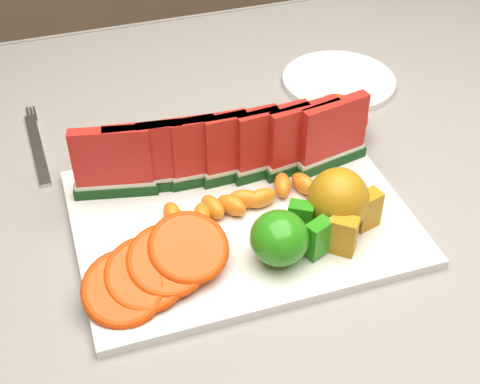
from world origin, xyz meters
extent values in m
cube|color=#522819|center=(0.00, 0.00, 0.73)|extent=(1.40, 0.90, 0.03)
cube|color=#522819|center=(0.64, 0.39, 0.36)|extent=(0.06, 0.06, 0.72)
cube|color=gray|center=(0.00, 0.00, 0.75)|extent=(1.52, 1.02, 0.01)
cube|color=gray|center=(0.00, 0.51, 0.66)|extent=(1.52, 0.01, 0.20)
cube|color=silver|center=(-0.02, -0.05, 0.76)|extent=(0.40, 0.30, 0.01)
ellipsoid|color=#227F17|center=(-0.01, -0.13, 0.80)|extent=(0.07, 0.07, 0.06)
cube|color=#227F17|center=(0.04, -0.14, 0.80)|extent=(0.03, 0.03, 0.05)
cube|color=beige|center=(0.04, -0.14, 0.80)|extent=(0.03, 0.01, 0.04)
cube|color=#227F17|center=(0.03, -0.10, 0.80)|extent=(0.03, 0.03, 0.05)
cube|color=beige|center=(0.04, -0.10, 0.80)|extent=(0.02, 0.02, 0.04)
ellipsoid|color=#AF881E|center=(0.08, -0.10, 0.81)|extent=(0.09, 0.09, 0.08)
cube|color=#AF881E|center=(0.07, -0.14, 0.79)|extent=(0.04, 0.03, 0.05)
cube|color=#AF881E|center=(0.11, -0.11, 0.79)|extent=(0.03, 0.03, 0.05)
cylinder|color=silver|center=(0.23, 0.21, 0.76)|extent=(0.22, 0.22, 0.01)
cube|color=silver|center=(-0.25, 0.18, 0.76)|extent=(0.02, 0.17, 0.00)
cube|color=silver|center=(-0.25, 0.27, 0.76)|extent=(0.00, 0.04, 0.00)
cube|color=silver|center=(-0.25, 0.27, 0.76)|extent=(0.00, 0.04, 0.00)
cube|color=silver|center=(-0.24, 0.27, 0.76)|extent=(0.00, 0.04, 0.00)
cube|color=#09350A|center=(-0.16, 0.04, 0.78)|extent=(0.11, 0.04, 0.01)
cube|color=silver|center=(-0.16, 0.04, 0.79)|extent=(0.10, 0.04, 0.01)
cube|color=red|center=(-0.16, 0.04, 0.83)|extent=(0.10, 0.04, 0.08)
cube|color=#09350A|center=(-0.12, 0.03, 0.78)|extent=(0.11, 0.04, 0.01)
cube|color=silver|center=(-0.12, 0.03, 0.79)|extent=(0.10, 0.03, 0.01)
cube|color=red|center=(-0.12, 0.03, 0.83)|extent=(0.10, 0.03, 0.08)
cube|color=#09350A|center=(-0.08, 0.03, 0.78)|extent=(0.11, 0.03, 0.01)
cube|color=silver|center=(-0.08, 0.03, 0.79)|extent=(0.10, 0.03, 0.01)
cube|color=red|center=(-0.08, 0.03, 0.83)|extent=(0.10, 0.02, 0.08)
cube|color=#09350A|center=(-0.04, 0.03, 0.78)|extent=(0.11, 0.02, 0.01)
cube|color=silver|center=(-0.04, 0.03, 0.79)|extent=(0.10, 0.02, 0.01)
cube|color=red|center=(-0.04, 0.03, 0.83)|extent=(0.10, 0.02, 0.08)
cube|color=#09350A|center=(0.00, 0.02, 0.78)|extent=(0.11, 0.02, 0.01)
cube|color=silver|center=(0.00, 0.02, 0.79)|extent=(0.10, 0.02, 0.01)
cube|color=red|center=(0.00, 0.02, 0.83)|extent=(0.10, 0.02, 0.08)
cube|color=#09350A|center=(0.04, 0.02, 0.78)|extent=(0.11, 0.03, 0.01)
cube|color=silver|center=(0.04, 0.02, 0.79)|extent=(0.10, 0.03, 0.01)
cube|color=red|center=(0.04, 0.02, 0.83)|extent=(0.10, 0.02, 0.08)
cube|color=#09350A|center=(0.08, 0.01, 0.78)|extent=(0.11, 0.04, 0.01)
cube|color=silver|center=(0.08, 0.01, 0.79)|extent=(0.10, 0.03, 0.01)
cube|color=red|center=(0.08, 0.01, 0.83)|extent=(0.10, 0.03, 0.08)
cube|color=#09350A|center=(0.12, 0.01, 0.78)|extent=(0.11, 0.04, 0.01)
cube|color=silver|center=(0.12, 0.01, 0.79)|extent=(0.10, 0.04, 0.01)
cube|color=red|center=(0.12, 0.01, 0.83)|extent=(0.10, 0.04, 0.08)
cylinder|color=red|center=(-0.18, -0.14, 0.79)|extent=(0.10, 0.09, 0.04)
torus|color=#BD3B00|center=(-0.18, -0.14, 0.79)|extent=(0.11, 0.11, 0.04)
cylinder|color=red|center=(-0.16, -0.13, 0.79)|extent=(0.09, 0.09, 0.04)
torus|color=#BD3B00|center=(-0.16, -0.13, 0.79)|extent=(0.10, 0.10, 0.04)
cylinder|color=red|center=(-0.13, -0.12, 0.80)|extent=(0.08, 0.08, 0.04)
torus|color=#BD3B00|center=(-0.13, -0.12, 0.80)|extent=(0.09, 0.09, 0.04)
cylinder|color=red|center=(-0.11, -0.11, 0.80)|extent=(0.09, 0.09, 0.04)
torus|color=#BD3B00|center=(-0.11, -0.11, 0.80)|extent=(0.10, 0.10, 0.04)
cylinder|color=red|center=(-0.13, 0.07, 0.78)|extent=(0.07, 0.07, 0.03)
torus|color=#BD3B00|center=(-0.13, 0.07, 0.78)|extent=(0.08, 0.07, 0.03)
cylinder|color=red|center=(-0.08, 0.07, 0.79)|extent=(0.07, 0.07, 0.03)
torus|color=#BD3B00|center=(-0.08, 0.07, 0.79)|extent=(0.08, 0.08, 0.03)
cylinder|color=red|center=(-0.03, 0.07, 0.79)|extent=(0.08, 0.08, 0.03)
torus|color=#BD3B00|center=(-0.03, 0.07, 0.79)|extent=(0.09, 0.09, 0.03)
cylinder|color=red|center=(0.02, 0.07, 0.79)|extent=(0.08, 0.08, 0.03)
torus|color=#BD3B00|center=(0.02, 0.07, 0.79)|extent=(0.09, 0.09, 0.03)
cylinder|color=red|center=(0.07, 0.07, 0.80)|extent=(0.09, 0.09, 0.03)
torus|color=#BD3B00|center=(0.07, 0.07, 0.80)|extent=(0.10, 0.10, 0.03)
cylinder|color=red|center=(0.11, 0.07, 0.80)|extent=(0.09, 0.09, 0.03)
torus|color=#BD3B00|center=(0.11, 0.07, 0.80)|extent=(0.10, 0.10, 0.03)
cylinder|color=red|center=(0.16, 0.07, 0.80)|extent=(0.09, 0.09, 0.03)
torus|color=#BD3B00|center=(0.16, 0.07, 0.80)|extent=(0.10, 0.10, 0.03)
ellipsoid|color=#FF5818|center=(-0.11, -0.04, 0.78)|extent=(0.02, 0.04, 0.03)
ellipsoid|color=#FF5818|center=(-0.07, -0.05, 0.78)|extent=(0.03, 0.04, 0.03)
ellipsoid|color=#FF5818|center=(-0.06, -0.04, 0.78)|extent=(0.03, 0.04, 0.03)
ellipsoid|color=#FF5818|center=(-0.03, -0.04, 0.78)|extent=(0.04, 0.04, 0.03)
ellipsoid|color=#FF5818|center=(-0.02, -0.04, 0.78)|extent=(0.04, 0.03, 0.03)
ellipsoid|color=#FF5818|center=(0.00, -0.04, 0.78)|extent=(0.04, 0.03, 0.03)
ellipsoid|color=#FF5818|center=(0.04, -0.03, 0.78)|extent=(0.03, 0.04, 0.03)
ellipsoid|color=#FF5818|center=(0.06, -0.03, 0.78)|extent=(0.03, 0.04, 0.03)
camera|label=1|loc=(-0.21, -0.62, 1.32)|focal=50.00mm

